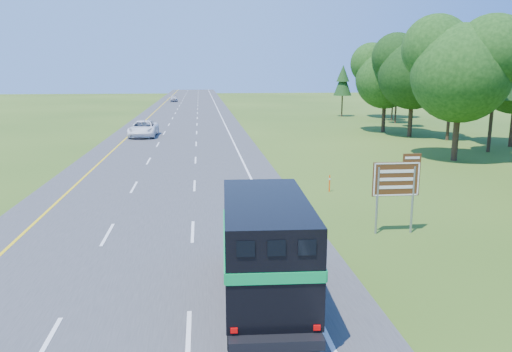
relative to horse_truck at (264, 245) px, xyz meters
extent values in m
cube|color=#38383A|center=(-4.10, 46.05, -1.82)|extent=(15.00, 260.00, 0.04)
cube|color=yellow|center=(-9.60, 46.05, -1.80)|extent=(0.15, 260.00, 0.01)
cube|color=white|center=(1.40, 46.05, -1.80)|extent=(0.15, 260.00, 0.01)
cylinder|color=black|center=(-0.85, 3.12, -1.28)|extent=(0.38, 1.05, 1.04)
cylinder|color=black|center=(1.13, 3.03, -1.28)|extent=(0.38, 1.05, 1.04)
cylinder|color=black|center=(-1.06, -1.42, -1.28)|extent=(0.38, 1.05, 1.04)
cylinder|color=black|center=(0.93, -1.51, -1.28)|extent=(0.38, 1.05, 1.04)
cylinder|color=black|center=(-1.11, -2.55, -1.28)|extent=(0.38, 1.05, 1.04)
cylinder|color=black|center=(0.88, -2.64, -1.28)|extent=(0.38, 1.05, 1.04)
cube|color=black|center=(0.00, 0.05, -1.17)|extent=(2.61, 7.66, 0.26)
cube|color=black|center=(0.13, 2.98, -0.14)|extent=(2.39, 1.80, 1.80)
cube|color=black|center=(0.17, 3.85, 0.34)|extent=(2.08, 0.15, 0.57)
cube|color=black|center=(-0.03, -0.61, 0.27)|extent=(2.61, 5.59, 2.60)
cube|color=#089240|center=(-0.15, -3.37, 0.40)|extent=(2.36, 0.14, 0.28)
cube|color=#089240|center=(-1.23, -0.56, 0.40)|extent=(0.28, 5.48, 0.28)
cube|color=#089240|center=(1.17, -0.66, 0.40)|extent=(0.28, 5.48, 0.28)
cube|color=black|center=(-0.86, -3.34, 1.14)|extent=(0.43, 0.06, 0.38)
cube|color=black|center=(-0.15, -3.37, 1.14)|extent=(0.43, 0.06, 0.38)
cube|color=black|center=(0.56, -3.40, 1.14)|extent=(0.43, 0.06, 0.38)
cube|color=black|center=(-0.15, -3.26, -1.52)|extent=(2.18, 0.21, 0.09)
cube|color=#B20505|center=(-1.14, -3.32, -0.89)|extent=(0.17, 0.05, 0.13)
cube|color=#B20505|center=(0.84, -3.41, -0.89)|extent=(0.17, 0.05, 0.13)
imported|color=white|center=(-7.91, 40.25, -0.96)|extent=(2.92, 6.11, 1.68)
imported|color=#B1B2B8|center=(-7.76, 102.40, -1.09)|extent=(1.96, 4.27, 1.42)
cylinder|color=gray|center=(5.67, 5.96, -0.36)|extent=(0.10, 0.10, 2.97)
cylinder|color=gray|center=(7.26, 5.95, -0.36)|extent=(0.10, 0.10, 2.97)
cube|color=#4D2710|center=(6.47, 5.95, 0.59)|extent=(2.08, 0.08, 1.49)
cube|color=#4D2710|center=(7.11, 5.95, 1.51)|extent=(0.79, 0.07, 0.36)
cube|color=white|center=(6.47, 5.92, 0.59)|extent=(1.98, 0.03, 1.43)
cube|color=#FF4B0D|center=(5.63, 13.74, -1.35)|extent=(0.07, 0.04, 0.99)
cube|color=white|center=(5.63, 13.74, -1.08)|extent=(0.08, 0.04, 0.11)
camera|label=1|loc=(-1.83, -14.10, 5.14)|focal=35.00mm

